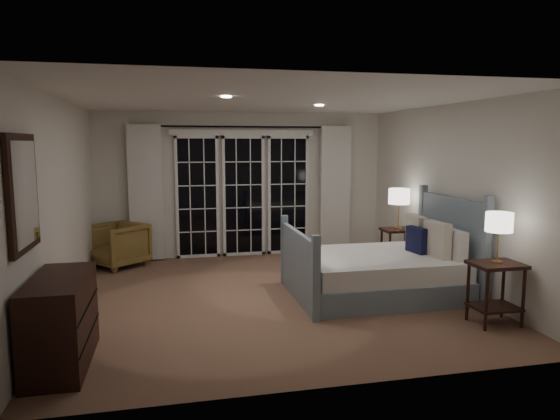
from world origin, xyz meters
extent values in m
plane|color=#855E48|center=(0.00, 0.00, 0.00)|extent=(5.00, 5.00, 0.00)
plane|color=white|center=(0.00, 0.00, 2.50)|extent=(5.00, 5.00, 0.00)
cube|color=silver|center=(-2.50, 0.00, 1.25)|extent=(0.02, 5.00, 2.50)
cube|color=silver|center=(2.50, 0.00, 1.25)|extent=(0.02, 5.00, 2.50)
cube|color=silver|center=(0.00, 2.50, 1.25)|extent=(5.00, 0.02, 2.50)
cube|color=silver|center=(0.00, -2.50, 1.25)|extent=(5.00, 0.02, 2.50)
cube|color=black|center=(-0.80, 2.47, 1.05)|extent=(0.66, 0.02, 2.02)
cube|color=black|center=(0.00, 2.47, 1.05)|extent=(0.66, 0.02, 2.02)
cube|color=black|center=(0.80, 2.47, 1.05)|extent=(0.66, 0.02, 2.02)
cube|color=white|center=(0.00, 2.46, 2.15)|extent=(2.50, 0.04, 0.10)
cylinder|color=black|center=(0.00, 2.40, 2.25)|extent=(3.50, 0.03, 0.03)
cube|color=silver|center=(-1.65, 2.38, 1.15)|extent=(0.55, 0.10, 2.25)
cube|color=silver|center=(1.65, 2.38, 1.15)|extent=(0.55, 0.10, 2.25)
cylinder|color=white|center=(0.80, 0.60, 2.49)|extent=(0.12, 0.12, 0.01)
cylinder|color=white|center=(-0.60, -0.40, 2.49)|extent=(0.12, 0.12, 0.01)
cube|color=slate|center=(1.35, -0.22, 0.15)|extent=(1.99, 1.55, 0.29)
cube|color=silver|center=(1.35, -0.22, 0.41)|extent=(1.93, 1.49, 0.24)
cube|color=slate|center=(2.40, -0.22, 0.63)|extent=(0.06, 1.55, 1.26)
cube|color=slate|center=(0.30, -0.22, 0.44)|extent=(0.06, 1.55, 0.87)
cube|color=silver|center=(2.20, -0.54, 0.71)|extent=(0.14, 0.60, 0.36)
cube|color=silver|center=(2.20, 0.10, 0.71)|extent=(0.14, 0.60, 0.36)
cube|color=beige|center=(2.04, -0.50, 0.76)|extent=(0.16, 0.46, 0.45)
cube|color=beige|center=(2.04, 0.06, 0.76)|extent=(0.16, 0.46, 0.45)
cube|color=#131535|center=(1.90, -0.22, 0.70)|extent=(0.15, 0.35, 0.34)
cube|color=black|center=(2.18, -1.51, 0.67)|extent=(0.53, 0.42, 0.04)
cube|color=black|center=(2.18, -1.51, 0.19)|extent=(0.49, 0.38, 0.03)
cylinder|color=black|center=(1.96, -1.68, 0.33)|extent=(0.04, 0.04, 0.66)
cylinder|color=black|center=(2.41, -1.68, 0.33)|extent=(0.04, 0.04, 0.66)
cylinder|color=black|center=(1.96, -1.34, 0.33)|extent=(0.04, 0.04, 0.66)
cylinder|color=black|center=(2.41, -1.34, 0.33)|extent=(0.04, 0.04, 0.66)
cube|color=black|center=(2.24, 1.01, 0.62)|extent=(0.49, 0.39, 0.04)
cube|color=black|center=(2.24, 1.01, 0.18)|extent=(0.45, 0.35, 0.03)
cylinder|color=black|center=(2.03, 0.85, 0.30)|extent=(0.04, 0.04, 0.61)
cylinder|color=black|center=(2.45, 0.85, 0.30)|extent=(0.04, 0.04, 0.61)
cylinder|color=black|center=(2.03, 1.17, 0.30)|extent=(0.04, 0.04, 0.61)
cylinder|color=black|center=(2.45, 1.17, 0.30)|extent=(0.04, 0.04, 0.61)
cylinder|color=tan|center=(2.18, -1.51, 0.70)|extent=(0.12, 0.12, 0.02)
cylinder|color=tan|center=(2.18, -1.51, 0.87)|extent=(0.02, 0.02, 0.32)
cylinder|color=white|center=(2.18, -1.51, 1.13)|extent=(0.28, 0.28, 0.21)
cylinder|color=tan|center=(2.24, 1.01, 0.65)|extent=(0.12, 0.12, 0.02)
cylinder|color=tan|center=(2.24, 1.01, 0.84)|extent=(0.02, 0.02, 0.37)
cylinder|color=white|center=(2.24, 1.01, 1.15)|extent=(0.33, 0.33, 0.24)
imported|color=brown|center=(-2.10, 2.08, 0.35)|extent=(1.08, 1.08, 0.71)
cube|color=black|center=(-2.23, -1.58, 0.40)|extent=(0.47, 1.13, 0.80)
cube|color=black|center=(-1.99, -1.58, 0.26)|extent=(0.01, 1.11, 0.01)
cube|color=black|center=(-1.99, -1.58, 0.53)|extent=(0.01, 1.11, 0.01)
cube|color=black|center=(-2.47, -1.58, 1.55)|extent=(0.04, 0.85, 1.00)
cube|color=white|center=(-2.44, -1.58, 1.55)|extent=(0.01, 0.73, 0.88)
camera|label=1|loc=(-1.24, -6.15, 1.97)|focal=32.00mm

